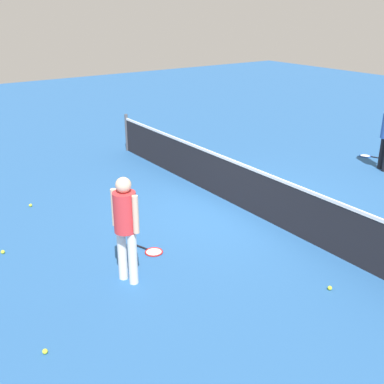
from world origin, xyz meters
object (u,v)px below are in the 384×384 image
tennis_racket_far_player (366,156)px  player_near_side (125,221)px  tennis_ball_midcourt (31,205)px  tennis_ball_baseline (45,351)px  tennis_ball_stray_right (3,252)px  tennis_ball_stray_left (330,288)px  tennis_racket_near_player (153,251)px

tennis_racket_far_player → player_near_side: bearing=-77.7°
tennis_ball_midcourt → tennis_ball_baseline: (4.61, -1.25, 0.00)m
player_near_side → tennis_racket_far_player: (-1.86, 8.50, -1.00)m
player_near_side → tennis_racket_far_player: bearing=102.3°
player_near_side → tennis_ball_midcourt: 3.87m
tennis_ball_stray_right → tennis_ball_stray_left: bearing=43.3°
tennis_racket_near_player → tennis_ball_stray_right: size_ratio=9.19×
player_near_side → tennis_racket_near_player: bearing=126.4°
player_near_side → tennis_ball_stray_right: player_near_side is taller
tennis_ball_stray_right → tennis_ball_baseline: bearing=-4.8°
tennis_racket_near_player → tennis_ball_baseline: 2.77m
tennis_racket_far_player → tennis_ball_midcourt: 9.05m
tennis_ball_midcourt → tennis_ball_stray_right: same height
player_near_side → tennis_ball_stray_left: player_near_side is taller
tennis_racket_far_player → tennis_ball_baseline: (2.74, -10.11, 0.02)m
player_near_side → tennis_ball_midcourt: player_near_side is taller
tennis_ball_baseline → tennis_ball_midcourt: bearing=164.8°
tennis_ball_midcourt → tennis_ball_baseline: 4.78m
tennis_racket_near_player → tennis_ball_stray_left: size_ratio=9.19×
tennis_ball_midcourt → tennis_racket_near_player: bearing=19.4°
tennis_racket_near_player → tennis_ball_midcourt: 3.36m
tennis_racket_near_player → tennis_ball_stray_right: bearing=-123.8°
tennis_racket_near_player → tennis_ball_stray_right: 2.57m
tennis_racket_near_player → player_near_side: bearing=-53.6°
tennis_racket_far_player → tennis_ball_stray_left: size_ratio=9.19×
tennis_ball_stray_left → tennis_ball_midcourt: bearing=-154.6°
tennis_ball_stray_right → tennis_racket_near_player: bearing=56.2°
tennis_racket_far_player → tennis_ball_baseline: tennis_ball_baseline is taller
tennis_ball_stray_left → tennis_racket_near_player: bearing=-147.8°
tennis_ball_midcourt → tennis_racket_far_player: bearing=78.1°
tennis_ball_midcourt → tennis_ball_stray_left: bearing=25.4°
tennis_ball_baseline → tennis_ball_stray_right: bearing=175.2°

